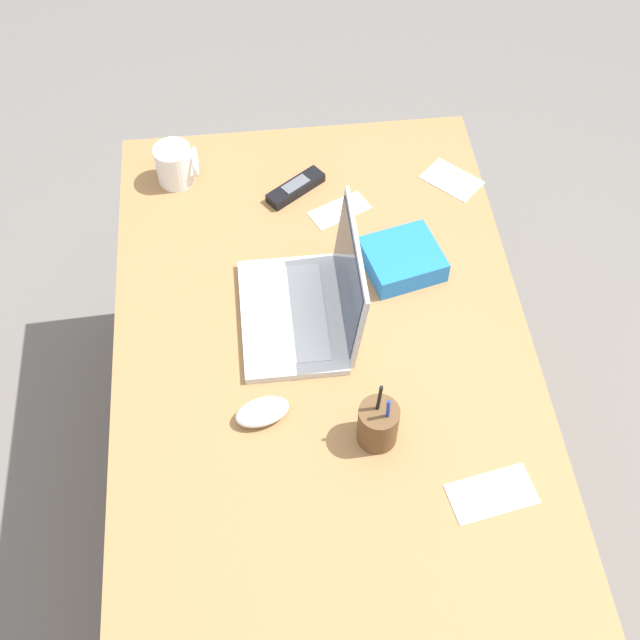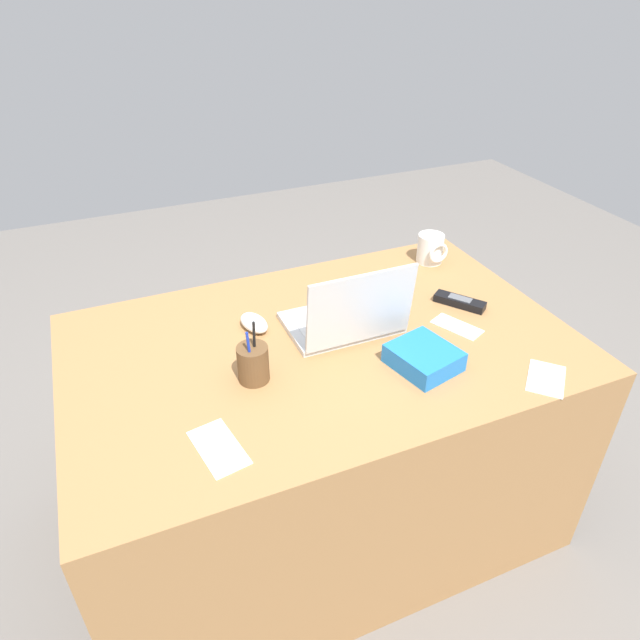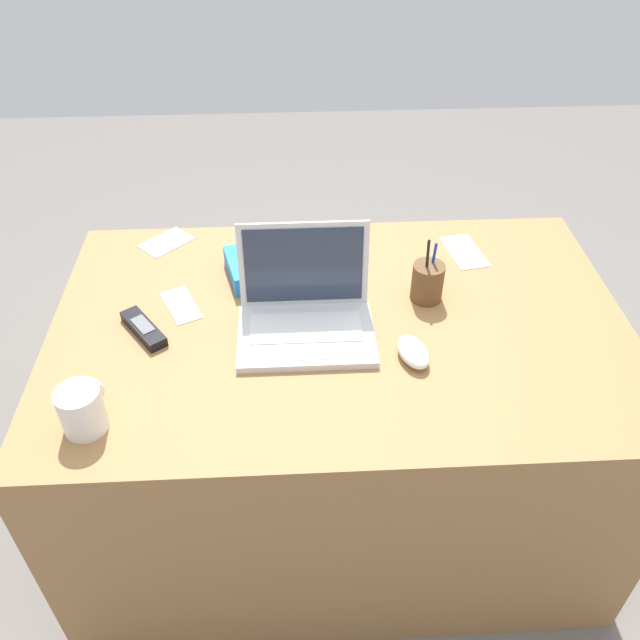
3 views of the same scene
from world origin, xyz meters
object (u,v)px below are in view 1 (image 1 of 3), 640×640
Objects in this scene: computer_mouse at (262,412)px; coffee_mug_white at (176,165)px; laptop at (310,303)px; pen_holder at (378,424)px; cordless_phone at (296,188)px; snack_bag at (402,259)px.

coffee_mug_white is (-0.69, -0.16, 0.03)m from computer_mouse.
laptop is 1.84× the size of pen_holder.
coffee_mug_white is at bearing -104.07° from cordless_phone.
cordless_phone is 0.34m from snack_bag.
laptop is at bearing -0.38° from cordless_phone.
pen_holder is (0.07, 0.22, 0.03)m from computer_mouse.
coffee_mug_white is at bearing 179.14° from computer_mouse.
cordless_phone is at bearing -171.95° from pen_holder.
snack_bag is at bearing 122.23° from computer_mouse.
coffee_mug_white reaches higher than cordless_phone.
snack_bag is at bearing 164.21° from pen_holder.
pen_holder is (0.30, 0.10, 0.00)m from laptop.
pen_holder is at bearing 8.05° from cordless_phone.
laptop is 1.95× the size of snack_bag.
computer_mouse is 0.71m from coffee_mug_white.
pen_holder is at bearing 26.69° from coffee_mug_white.
pen_holder is 0.44m from snack_bag.
computer_mouse is 0.23m from pen_holder.
pen_holder is (0.76, 0.38, -0.00)m from coffee_mug_white.
cordless_phone is 0.69m from pen_holder.
coffee_mug_white is at bearing -148.12° from laptop.
laptop reaches higher than coffee_mug_white.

